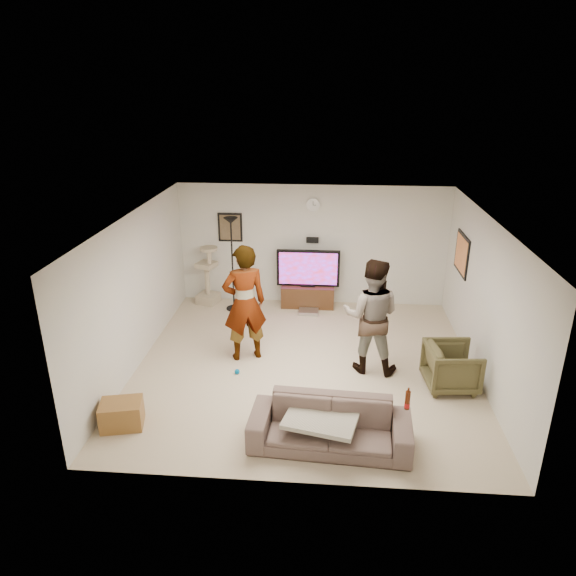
# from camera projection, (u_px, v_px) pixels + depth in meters

# --- Properties ---
(floor) EXTENTS (5.50, 5.50, 0.02)m
(floor) POSITION_uv_depth(u_px,v_px,m) (305.00, 366.00, 8.71)
(floor) COLOR tan
(floor) RESTS_ON ground
(ceiling) EXTENTS (5.50, 5.50, 0.02)m
(ceiling) POSITION_uv_depth(u_px,v_px,m) (307.00, 217.00, 7.79)
(ceiling) COLOR silver
(ceiling) RESTS_ON wall_back
(wall_back) EXTENTS (5.50, 0.04, 2.50)m
(wall_back) POSITION_uv_depth(u_px,v_px,m) (312.00, 245.00, 10.80)
(wall_back) COLOR silver
(wall_back) RESTS_ON floor
(wall_front) EXTENTS (5.50, 0.04, 2.50)m
(wall_front) POSITION_uv_depth(u_px,v_px,m) (294.00, 391.00, 5.70)
(wall_front) COLOR silver
(wall_front) RESTS_ON floor
(wall_left) EXTENTS (0.04, 5.50, 2.50)m
(wall_left) POSITION_uv_depth(u_px,v_px,m) (136.00, 290.00, 8.46)
(wall_left) COLOR silver
(wall_left) RESTS_ON floor
(wall_right) EXTENTS (0.04, 5.50, 2.50)m
(wall_right) POSITION_uv_depth(u_px,v_px,m) (485.00, 301.00, 8.04)
(wall_right) COLOR silver
(wall_right) RESTS_ON floor
(wall_clock) EXTENTS (0.26, 0.04, 0.26)m
(wall_clock) POSITION_uv_depth(u_px,v_px,m) (313.00, 205.00, 10.46)
(wall_clock) COLOR silver
(wall_clock) RESTS_ON wall_back
(wall_speaker) EXTENTS (0.25, 0.10, 0.10)m
(wall_speaker) POSITION_uv_depth(u_px,v_px,m) (312.00, 240.00, 10.70)
(wall_speaker) COLOR black
(wall_speaker) RESTS_ON wall_back
(picture_back) EXTENTS (0.42, 0.03, 0.52)m
(picture_back) POSITION_uv_depth(u_px,v_px,m) (230.00, 227.00, 10.78)
(picture_back) COLOR brown
(picture_back) RESTS_ON wall_back
(picture_right) EXTENTS (0.03, 0.78, 0.62)m
(picture_right) POSITION_uv_depth(u_px,v_px,m) (462.00, 254.00, 9.44)
(picture_right) COLOR #EC8247
(picture_right) RESTS_ON wall_right
(tv_stand) EXTENTS (1.09, 0.45, 0.45)m
(tv_stand) POSITION_uv_depth(u_px,v_px,m) (308.00, 296.00, 10.95)
(tv_stand) COLOR #3B2312
(tv_stand) RESTS_ON floor
(console_box) EXTENTS (0.40, 0.30, 0.07)m
(console_box) POSITION_uv_depth(u_px,v_px,m) (309.00, 312.00, 10.65)
(console_box) COLOR #B6B6B7
(console_box) RESTS_ON floor
(tv) EXTENTS (1.29, 0.08, 0.76)m
(tv) POSITION_uv_depth(u_px,v_px,m) (308.00, 268.00, 10.73)
(tv) COLOR black
(tv) RESTS_ON tv_stand
(tv_screen) EXTENTS (1.19, 0.01, 0.67)m
(tv_screen) POSITION_uv_depth(u_px,v_px,m) (308.00, 269.00, 10.69)
(tv_screen) COLOR #6D2BD3
(tv_screen) RESTS_ON tv
(floor_lamp) EXTENTS (0.32, 0.32, 1.93)m
(floor_lamp) POSITION_uv_depth(u_px,v_px,m) (232.00, 265.00, 10.53)
(floor_lamp) COLOR black
(floor_lamp) RESTS_ON floor
(cat_tree) EXTENTS (0.50, 0.50, 1.25)m
(cat_tree) POSITION_uv_depth(u_px,v_px,m) (207.00, 275.00, 10.96)
(cat_tree) COLOR tan
(cat_tree) RESTS_ON floor
(person_left) EXTENTS (0.85, 0.71, 2.00)m
(person_left) POSITION_uv_depth(u_px,v_px,m) (245.00, 303.00, 8.61)
(person_left) COLOR #9A9A9A
(person_left) RESTS_ON floor
(person_right) EXTENTS (1.02, 0.85, 1.89)m
(person_right) POSITION_uv_depth(u_px,v_px,m) (371.00, 316.00, 8.26)
(person_right) COLOR #405F9E
(person_right) RESTS_ON floor
(sofa) EXTENTS (2.10, 0.93, 0.60)m
(sofa) POSITION_uv_depth(u_px,v_px,m) (330.00, 425.00, 6.69)
(sofa) COLOR brown
(sofa) RESTS_ON floor
(throw_blanket) EXTENTS (1.04, 0.89, 0.06)m
(throw_blanket) POSITION_uv_depth(u_px,v_px,m) (321.00, 418.00, 6.66)
(throw_blanket) COLOR #B6AF9A
(throw_blanket) RESTS_ON sofa
(beer_bottle) EXTENTS (0.06, 0.06, 0.25)m
(beer_bottle) POSITION_uv_depth(u_px,v_px,m) (408.00, 400.00, 6.46)
(beer_bottle) COLOR #4D1C09
(beer_bottle) RESTS_ON sofa
(armchair) EXTENTS (0.83, 0.81, 0.70)m
(armchair) POSITION_uv_depth(u_px,v_px,m) (452.00, 367.00, 7.96)
(armchair) COLOR #474225
(armchair) RESTS_ON floor
(side_table) EXTENTS (0.63, 0.53, 0.37)m
(side_table) POSITION_uv_depth(u_px,v_px,m) (122.00, 414.00, 7.11)
(side_table) COLOR brown
(side_table) RESTS_ON floor
(toy_ball) EXTENTS (0.08, 0.08, 0.08)m
(toy_ball) POSITION_uv_depth(u_px,v_px,m) (237.00, 372.00, 8.44)
(toy_ball) COLOR #005F9B
(toy_ball) RESTS_ON floor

